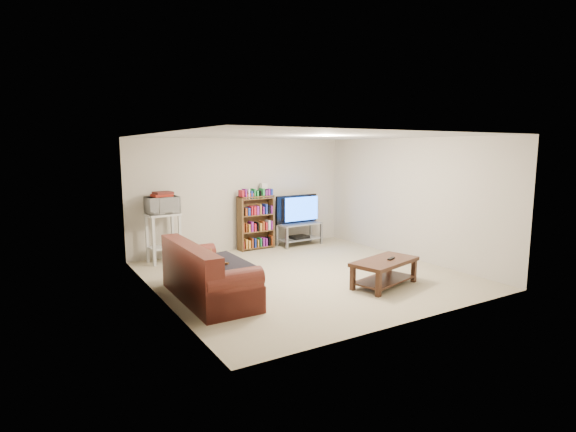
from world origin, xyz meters
TOP-DOWN VIEW (x-y plane):
  - floor at (0.00, 0.00)m, footprint 5.00×5.00m
  - ceiling at (0.00, 0.00)m, footprint 5.00×5.00m
  - wall_back at (0.00, 2.50)m, footprint 5.00×0.00m
  - wall_front at (0.00, -2.50)m, footprint 5.00×0.00m
  - wall_left at (-2.50, 0.00)m, footprint 0.00×5.00m
  - wall_right at (2.50, 0.00)m, footprint 0.00×5.00m
  - sofa at (-1.95, -0.31)m, footprint 0.86×1.95m
  - blanket at (-1.77, -0.44)m, footprint 0.83×1.03m
  - cat at (-1.77, -0.27)m, footprint 0.21×0.53m
  - coffee_table at (0.75, -1.18)m, footprint 1.29×0.87m
  - remote at (0.87, -1.21)m, footprint 0.20×0.13m
  - tv_stand at (1.24, 2.13)m, footprint 1.05×0.52m
  - television at (1.24, 2.13)m, footprint 1.11×0.21m
  - dvd_player at (1.24, 2.13)m, footprint 0.43×0.31m
  - bookshelf at (0.22, 2.29)m, footprint 0.83×0.29m
  - shelf_clutter at (0.31, 2.31)m, footprint 0.60×0.21m
  - microwave_stand at (-1.85, 2.15)m, footprint 0.64×0.49m
  - microwave at (-1.85, 2.15)m, footprint 0.63×0.46m
  - game_boxes at (-1.85, 2.15)m, footprint 0.38×0.34m

SIDE VIEW (x-z plane):
  - floor at x=0.00m, z-range 0.00..0.00m
  - dvd_player at x=1.24m, z-range 0.16..0.22m
  - coffee_table at x=0.75m, z-range 0.08..0.51m
  - sofa at x=-1.95m, z-range -0.12..0.72m
  - tv_stand at x=1.24m, z-range 0.09..0.60m
  - remote at x=0.87m, z-range 0.43..0.45m
  - blanket at x=-1.77m, z-range 0.41..0.59m
  - cat at x=-1.77m, z-range 0.48..0.64m
  - bookshelf at x=0.22m, z-range 0.02..1.20m
  - microwave_stand at x=-1.85m, z-range 0.13..1.09m
  - television at x=1.24m, z-range 0.51..1.15m
  - microwave at x=-1.85m, z-range 0.96..1.29m
  - wall_back at x=0.00m, z-range -1.30..3.70m
  - wall_front at x=0.00m, z-range -1.30..3.70m
  - wall_left at x=-2.50m, z-range -1.30..3.70m
  - wall_right at x=2.50m, z-range -1.30..3.70m
  - shelf_clutter at x=0.31m, z-range 1.14..1.42m
  - game_boxes at x=-1.85m, z-range 1.29..1.34m
  - ceiling at x=0.00m, z-range 2.40..2.40m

